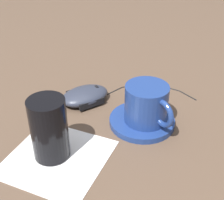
{
  "coord_description": "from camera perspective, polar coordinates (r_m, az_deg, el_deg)",
  "views": [
    {
      "loc": [
        0.3,
        0.29,
        0.37
      ],
      "look_at": [
        -0.13,
        -0.03,
        0.03
      ],
      "focal_mm": 50.0,
      "sensor_mm": 36.0,
      "label": 1
    }
  ],
  "objects": [
    {
      "name": "drinking_glass",
      "position": [
        0.52,
        -11.43,
        -5.16
      ],
      "size": [
        0.06,
        0.06,
        0.11
      ],
      "primitive_type": "cylinder",
      "color": "black",
      "rests_on": "napkin_under_glass"
    },
    {
      "name": "ground_plane",
      "position": [
        0.56,
        -5.26,
        -9.25
      ],
      "size": [
        3.0,
        3.0,
        0.0
      ],
      "primitive_type": "plane",
      "color": "brown"
    },
    {
      "name": "mouse_cable",
      "position": [
        0.74,
        7.15,
        2.04
      ],
      "size": [
        0.11,
        0.18,
        0.0
      ],
      "color": "black",
      "rests_on": "ground"
    },
    {
      "name": "saucer",
      "position": [
        0.62,
        5.49,
        -3.85
      ],
      "size": [
        0.13,
        0.13,
        0.01
      ],
      "primitive_type": "cylinder",
      "color": "navy",
      "rests_on": "ground"
    },
    {
      "name": "coffee_cup",
      "position": [
        0.59,
        6.43,
        -0.71
      ],
      "size": [
        0.08,
        0.11,
        0.07
      ],
      "color": "navy",
      "rests_on": "saucer"
    },
    {
      "name": "napkin_under_glass",
      "position": [
        0.55,
        -9.95,
        -10.35
      ],
      "size": [
        0.19,
        0.19,
        0.0
      ],
      "primitive_type": "cube",
      "rotation": [
        0.0,
        0.0,
        0.23
      ],
      "color": "white",
      "rests_on": "ground"
    },
    {
      "name": "computer_mouse",
      "position": [
        0.68,
        -4.98,
        0.81
      ],
      "size": [
        0.12,
        0.1,
        0.03
      ],
      "color": "#2D3342",
      "rests_on": "ground"
    }
  ]
}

